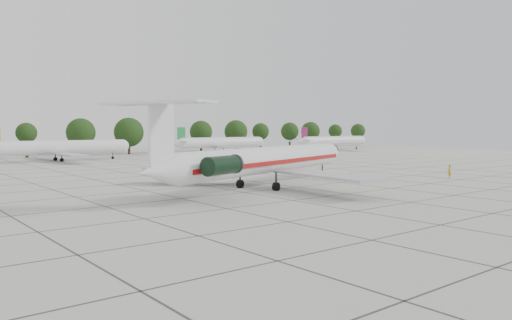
# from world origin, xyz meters

# --- Properties ---
(ground) EXTENTS (260.00, 260.00, 0.00)m
(ground) POSITION_xyz_m (0.00, 0.00, 0.00)
(ground) COLOR beige
(ground) RESTS_ON ground
(apron_joints) EXTENTS (170.00, 170.00, 0.02)m
(apron_joints) POSITION_xyz_m (0.00, 15.00, 0.01)
(apron_joints) COLOR #383838
(apron_joints) RESTS_ON ground
(main_airliner) EXTENTS (39.72, 30.24, 9.56)m
(main_airliner) POSITION_xyz_m (3.54, 1.47, 3.38)
(main_airliner) COLOR silver
(main_airliner) RESTS_ON ground
(ground_crew) EXTENTS (0.85, 0.76, 1.96)m
(ground_crew) POSITION_xyz_m (32.41, -5.87, 0.98)
(ground_crew) COLOR #BA940A
(ground_crew) RESTS_ON ground
(bg_airliner_c) EXTENTS (28.24, 27.20, 7.40)m
(bg_airliner_c) POSITION_xyz_m (1.11, 66.61, 2.91)
(bg_airliner_c) COLOR silver
(bg_airliner_c) RESTS_ON ground
(bg_airliner_d) EXTENTS (28.24, 27.20, 7.40)m
(bg_airliner_d) POSITION_xyz_m (48.72, 74.79, 2.91)
(bg_airliner_d) COLOR silver
(bg_airliner_d) RESTS_ON ground
(bg_airliner_e) EXTENTS (28.24, 27.20, 7.40)m
(bg_airliner_e) POSITION_xyz_m (88.39, 67.66, 2.91)
(bg_airliner_e) COLOR silver
(bg_airliner_e) RESTS_ON ground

